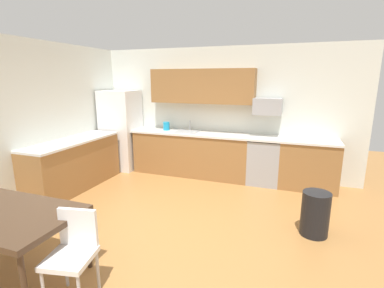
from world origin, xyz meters
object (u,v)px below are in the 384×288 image
at_px(microwave, 268,106).
at_px(kettle, 166,126).
at_px(dining_table, 7,218).
at_px(chair_near_table, 73,248).
at_px(refrigerator, 121,130).
at_px(trash_bin, 315,214).
at_px(oven_range, 264,161).

relative_size(microwave, kettle, 2.70).
distance_m(microwave, kettle, 2.21).
distance_m(dining_table, chair_near_table, 0.83).
distance_m(refrigerator, trash_bin, 4.47).
distance_m(refrigerator, chair_near_table, 4.13).
bearing_deg(microwave, oven_range, -90.00).
relative_size(refrigerator, microwave, 3.32).
bearing_deg(kettle, refrigerator, -173.19).
relative_size(chair_near_table, kettle, 4.25).
relative_size(microwave, trash_bin, 0.90).
height_order(oven_range, chair_near_table, oven_range).
relative_size(dining_table, kettle, 7.00).
distance_m(oven_range, kettle, 2.22).
bearing_deg(kettle, oven_range, -1.33).
bearing_deg(oven_range, trash_bin, -64.16).
height_order(oven_range, kettle, kettle).
xyz_separation_m(oven_range, microwave, (0.00, 0.10, 1.07)).
bearing_deg(oven_range, kettle, 178.67).
bearing_deg(kettle, microwave, 1.33).
bearing_deg(microwave, refrigerator, -176.81).
xyz_separation_m(refrigerator, kettle, (1.09, 0.13, 0.12)).
distance_m(microwave, chair_near_table, 4.19).
relative_size(oven_range, chair_near_table, 1.07).
bearing_deg(trash_bin, refrigerator, 157.56).
relative_size(oven_range, kettle, 4.55).
height_order(refrigerator, microwave, refrigerator).
bearing_deg(dining_table, trash_bin, 33.15).
height_order(chair_near_table, trash_bin, chair_near_table).
bearing_deg(refrigerator, microwave, 3.19).
xyz_separation_m(microwave, dining_table, (-2.16, -3.84, -0.86)).
relative_size(refrigerator, chair_near_table, 2.11).
bearing_deg(kettle, chair_near_table, -78.16).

